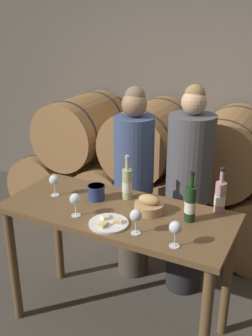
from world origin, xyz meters
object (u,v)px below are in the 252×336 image
object	(u,v)px
wine_bottle_rose	(220,197)
bread_basket	(149,206)
wine_glass_far_left	(54,181)
cheese_plate	(109,223)
tasting_table	(117,230)
wine_glass_center	(136,216)
wine_glass_left	(75,200)
wine_glass_right	(175,228)
person_right	(188,193)
person_left	(134,184)
blue_crock	(96,192)
wine_bottle_red	(190,204)
wine_bottle_white	(127,184)

from	to	relation	value
wine_bottle_rose	bread_basket	distance (m)	0.46
wine_bottle_rose	wine_glass_far_left	xyz separation A→B (m)	(-1.10, -0.28, 0.01)
wine_bottle_rose	cheese_plate	world-z (taller)	wine_bottle_rose
tasting_table	wine_glass_center	world-z (taller)	wine_glass_center
wine_glass_left	wine_glass_far_left	bearing A→B (deg)	148.38
wine_bottle_rose	bread_basket	world-z (taller)	wine_bottle_rose
wine_bottle_rose	wine_glass_right	bearing A→B (deg)	-102.26
person_right	wine_glass_left	bearing A→B (deg)	-119.61
wine_glass_right	wine_bottle_rose	bearing A→B (deg)	77.74
person_left	wine_glass_center	size ratio (longest dim) A/B	10.65
person_right	blue_crock	xyz separation A→B (m)	(-0.48, -0.57, 0.15)
wine_bottle_rose	wine_glass_left	distance (m)	0.92
wine_bottle_red	wine_bottle_white	size ratio (longest dim) A/B	1.04
wine_glass_center	wine_glass_right	size ratio (longest dim) A/B	1.00
wine_bottle_rose	cheese_plate	bearing A→B (deg)	-139.63
person_left	wine_bottle_rose	bearing A→B (deg)	-24.64
wine_glass_right	bread_basket	bearing A→B (deg)	133.55
blue_crock	wine_bottle_white	bearing A→B (deg)	31.71
bread_basket	wine_glass_right	world-z (taller)	wine_glass_right
blue_crock	cheese_plate	world-z (taller)	blue_crock
blue_crock	wine_glass_right	size ratio (longest dim) A/B	0.79
person_left	person_right	world-z (taller)	person_right
person_left	wine_bottle_white	bearing A→B (deg)	-69.59
person_right	wine_glass_right	bearing A→B (deg)	-76.49
blue_crock	bread_basket	bearing A→B (deg)	-1.12
tasting_table	wine_bottle_rose	distance (m)	0.71
wine_bottle_red	wine_glass_left	size ratio (longest dim) A/B	2.13
tasting_table	wine_bottle_rose	size ratio (longest dim) A/B	5.02
tasting_table	wine_bottle_white	bearing A→B (deg)	96.12
wine_glass_center	person_right	bearing A→B (deg)	87.35
wine_bottle_white	cheese_plate	distance (m)	0.40
person_left	wine_glass_far_left	bearing A→B (deg)	-115.38
person_left	wine_glass_center	xyz separation A→B (m)	(0.43, -0.85, 0.22)
person_right	wine_bottle_rose	size ratio (longest dim) A/B	5.54
wine_glass_center	tasting_table	bearing A→B (deg)	138.74
wine_bottle_red	wine_glass_right	size ratio (longest dim) A/B	2.13
bread_basket	wine_glass_center	xyz separation A→B (m)	(0.04, -0.28, 0.07)
wine_bottle_rose	wine_glass_right	xyz separation A→B (m)	(-0.11, -0.52, 0.01)
wine_glass_left	blue_crock	bearing A→B (deg)	91.15
cheese_plate	bread_basket	bearing A→B (deg)	59.37
wine_glass_far_left	wine_glass_left	size ratio (longest dim) A/B	1.00
wine_bottle_rose	wine_bottle_red	bearing A→B (deg)	-123.47
wine_glass_center	wine_bottle_red	bearing A→B (deg)	51.50
wine_bottle_red	wine_glass_right	distance (m)	0.32
wine_bottle_rose	wine_glass_center	world-z (taller)	wine_bottle_rose
wine_bottle_white	wine_glass_right	distance (m)	0.66
blue_crock	cheese_plate	size ratio (longest dim) A/B	0.50
person_right	wine_glass_center	distance (m)	0.88
person_right	wine_bottle_white	size ratio (longest dim) A/B	5.37
tasting_table	person_left	xyz separation A→B (m)	(-0.19, 0.65, 0.04)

